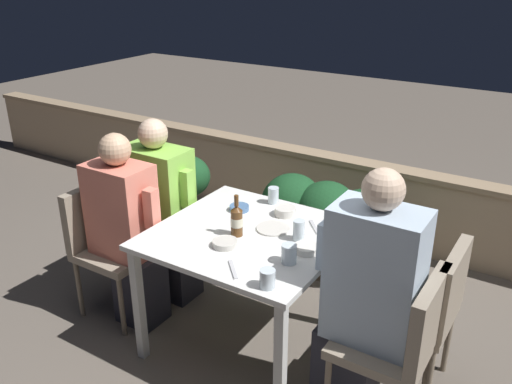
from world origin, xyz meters
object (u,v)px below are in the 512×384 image
Objects in this scene: chair_right_far at (428,304)px; beer_bottle at (237,220)px; person_green_blouse at (163,211)px; chair_left_near at (106,236)px; chair_right_near at (403,337)px; potted_plant at (188,190)px; person_coral_top at (127,231)px; chair_left_far at (142,216)px; person_blue_shirt at (366,298)px.

beer_bottle is (-1.01, -0.24, 0.31)m from chair_right_far.
person_green_blouse is at bearing -179.43° from chair_right_far.
chair_left_near is 1.00× the size of chair_right_near.
chair_left_near and chair_right_far have the same top height.
chair_right_near is 2.30m from potted_plant.
person_coral_top is 1.44× the size of chair_right_far.
chair_left_far is 0.69× the size of person_green_blouse.
person_blue_shirt is 1.83× the size of potted_plant.
person_coral_top is 1.09m from potted_plant.
chair_right_near is (1.91, 0.03, 0.00)m from chair_left_near.
chair_right_near is at bearing -10.20° from person_green_blouse.
person_green_blouse is at bearing -63.24° from potted_plant.
chair_right_near is 0.33m from chair_right_far.
person_green_blouse is 5.18× the size of beer_bottle.
chair_left_far is 1.00× the size of chair_right_far.
beer_bottle is (0.74, -0.22, 0.22)m from person_green_blouse.
chair_left_far is (-0.01, 0.34, 0.00)m from chair_left_near.
person_green_blouse is (-0.01, 0.34, -0.00)m from person_coral_top.
person_green_blouse reaches higher than chair_right_near.
chair_right_far is (0.22, 0.33, -0.14)m from person_blue_shirt.
chair_left_far is 0.22m from person_green_blouse.
person_blue_shirt reaches higher than chair_left_near.
person_coral_top is 1.44× the size of chair_left_far.
chair_right_near is (1.73, -0.31, -0.09)m from person_green_blouse.
chair_right_far is (1.75, 0.02, -0.09)m from person_green_blouse.
chair_right_far is 1.18× the size of potted_plant.
beer_bottle is (0.73, 0.11, 0.22)m from person_coral_top.
beer_bottle is (-0.79, 0.09, 0.17)m from person_blue_shirt.
chair_left_far and chair_right_near have the same top height.
person_blue_shirt is (1.73, -0.31, 0.14)m from chair_left_far.
person_coral_top is at bearing -87.67° from person_green_blouse.
person_blue_shirt is 2.13m from potted_plant.
chair_left_near is at bearing -179.22° from chair_right_near.
potted_plant is (-0.34, 0.68, -0.17)m from person_green_blouse.
chair_left_far and chair_right_far have the same top height.
person_green_blouse reaches higher than potted_plant.
chair_left_near is 3.57× the size of beer_bottle.
person_green_blouse is 0.81m from beer_bottle.
chair_right_near is at bearing 0.00° from person_blue_shirt.
person_coral_top is at bearing -171.26° from beer_bottle.
person_coral_top is 0.93× the size of person_blue_shirt.
chair_left_near is 1.03m from potted_plant.
person_blue_shirt reaches higher than person_green_blouse.
person_coral_top reaches higher than chair_right_far.
person_blue_shirt is (1.72, 0.03, 0.14)m from chair_left_near.
potted_plant is at bearing 98.97° from chair_left_near.
person_coral_top is at bearing -0.00° from chair_left_near.
person_blue_shirt is at bearing -123.46° from chair_right_far.
beer_bottle is at bearing 173.78° from person_blue_shirt.
chair_right_far is at bearing 56.54° from person_blue_shirt.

